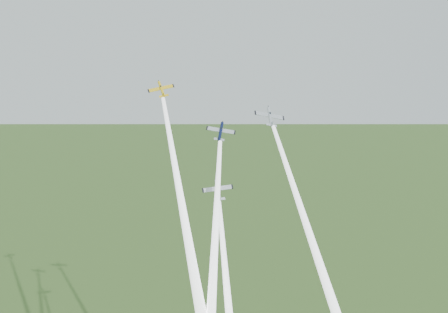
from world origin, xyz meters
TOP-DOWN VIEW (x-y plane):
  - plane_yellow at (-16.53, 4.43)m, footprint 8.78×7.29m
  - smoke_trail_yellow at (-8.06, -20.48)m, footprint 18.13×47.57m
  - plane_navy at (-0.98, -3.41)m, footprint 7.80×6.11m
  - smoke_trail_navy at (-0.52, -30.00)m, footprint 3.20×50.02m
  - plane_silver_right at (10.86, 1.05)m, footprint 8.66×9.13m
  - smoke_trail_silver_right at (20.14, -25.14)m, footprint 19.69×50.15m
  - plane_silver_low at (-1.01, -11.94)m, footprint 8.45×7.07m

SIDE VIEW (x-z plane):
  - smoke_trail_navy at x=-0.52m, z-range 50.93..96.39m
  - smoke_trail_silver_right at x=20.14m, z-range 51.95..99.57m
  - smoke_trail_yellow at x=-8.06m, z-range 61.01..105.99m
  - plane_silver_low at x=-1.01m, z-range 82.09..88.40m
  - plane_navy at x=-0.98m, z-range 94.38..100.96m
  - plane_silver_right at x=10.86m, z-range 97.03..104.67m
  - plane_yellow at x=-16.53m, z-range 104.04..110.50m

